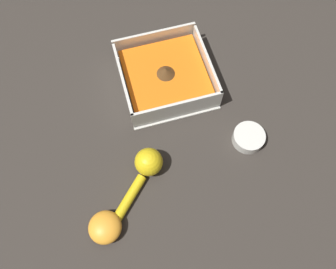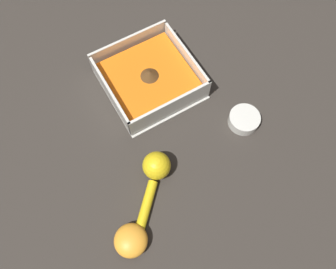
# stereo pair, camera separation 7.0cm
# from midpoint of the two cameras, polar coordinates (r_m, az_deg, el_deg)

# --- Properties ---
(ground_plane) EXTENTS (4.00, 4.00, 0.00)m
(ground_plane) POSITION_cam_midpoint_polar(r_m,az_deg,el_deg) (0.79, -6.22, 8.01)
(ground_plane) COLOR #332D28
(square_dish) EXTENTS (0.20, 0.20, 0.06)m
(square_dish) POSITION_cam_midpoint_polar(r_m,az_deg,el_deg) (0.78, -5.91, 9.44)
(square_dish) COLOR silver
(square_dish) RESTS_ON ground_plane
(spice_bowl) EXTENTS (0.07, 0.07, 0.03)m
(spice_bowl) POSITION_cam_midpoint_polar(r_m,az_deg,el_deg) (0.74, 10.52, 2.25)
(spice_bowl) COLOR silver
(spice_bowl) RESTS_ON ground_plane
(lemon_squeezer) EXTENTS (0.13, 0.13, 0.06)m
(lemon_squeezer) POSITION_cam_midpoint_polar(r_m,az_deg,el_deg) (0.68, -5.27, -6.98)
(lemon_squeezer) COLOR yellow
(lemon_squeezer) RESTS_ON ground_plane
(lemon_half) EXTENTS (0.07, 0.07, 0.04)m
(lemon_half) POSITION_cam_midpoint_polar(r_m,az_deg,el_deg) (0.66, -9.61, -18.10)
(lemon_half) COLOR orange
(lemon_half) RESTS_ON ground_plane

